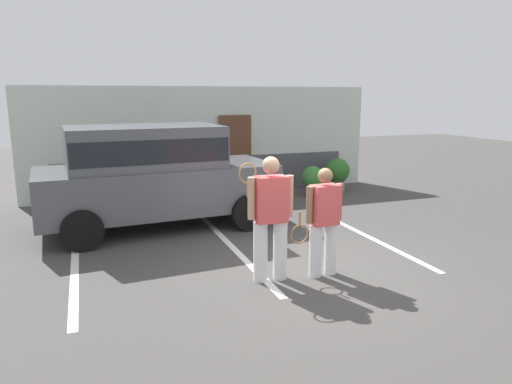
{
  "coord_description": "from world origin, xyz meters",
  "views": [
    {
      "loc": [
        -3.11,
        -5.99,
        2.64
      ],
      "look_at": [
        -0.47,
        1.2,
        1.05
      ],
      "focal_mm": 32.98,
      "sensor_mm": 36.0,
      "label": 1
    }
  ],
  "objects_px": {
    "tennis_player_man": "(270,217)",
    "potted_plant_by_porch": "(313,179)",
    "parked_suv": "(153,171)",
    "tennis_player_woman": "(323,221)",
    "potted_plant_secondary": "(337,173)"
  },
  "relations": [
    {
      "from": "tennis_player_man",
      "to": "potted_plant_by_porch",
      "type": "relative_size",
      "value": 2.29
    },
    {
      "from": "tennis_player_man",
      "to": "potted_plant_by_porch",
      "type": "distance_m",
      "value": 6.0
    },
    {
      "from": "tennis_player_man",
      "to": "potted_plant_secondary",
      "type": "relative_size",
      "value": 2.02
    },
    {
      "from": "potted_plant_by_porch",
      "to": "potted_plant_secondary",
      "type": "distance_m",
      "value": 1.07
    },
    {
      "from": "parked_suv",
      "to": "tennis_player_man",
      "type": "bearing_deg",
      "value": -74.68
    },
    {
      "from": "parked_suv",
      "to": "potted_plant_secondary",
      "type": "relative_size",
      "value": 5.27
    },
    {
      "from": "potted_plant_by_porch",
      "to": "tennis_player_woman",
      "type": "bearing_deg",
      "value": -115.4
    },
    {
      "from": "parked_suv",
      "to": "potted_plant_secondary",
      "type": "xyz_separation_m",
      "value": [
        5.38,
        2.07,
        -0.65
      ]
    },
    {
      "from": "parked_suv",
      "to": "tennis_player_woman",
      "type": "distance_m",
      "value": 4.0
    },
    {
      "from": "parked_suv",
      "to": "potted_plant_by_porch",
      "type": "height_order",
      "value": "parked_suv"
    },
    {
      "from": "potted_plant_by_porch",
      "to": "potted_plant_secondary",
      "type": "bearing_deg",
      "value": 22.93
    },
    {
      "from": "parked_suv",
      "to": "potted_plant_by_porch",
      "type": "distance_m",
      "value": 4.75
    },
    {
      "from": "parked_suv",
      "to": "potted_plant_by_porch",
      "type": "relative_size",
      "value": 5.98
    },
    {
      "from": "potted_plant_by_porch",
      "to": "parked_suv",
      "type": "bearing_deg",
      "value": -159.36
    },
    {
      "from": "tennis_player_man",
      "to": "potted_plant_secondary",
      "type": "xyz_separation_m",
      "value": [
        4.22,
        5.44,
        -0.45
      ]
    }
  ]
}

